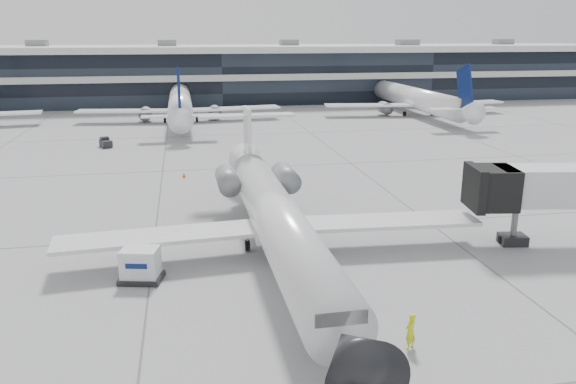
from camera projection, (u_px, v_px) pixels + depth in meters
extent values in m
plane|color=gray|center=(297.00, 230.00, 40.29)|extent=(220.00, 220.00, 0.00)
cube|color=black|center=(218.00, 76.00, 116.47)|extent=(170.00, 22.00, 10.00)
cylinder|color=silver|center=(279.00, 222.00, 34.02)|extent=(3.29, 26.68, 3.00)
cone|color=black|center=(354.00, 355.00, 19.98)|extent=(3.03, 3.14, 3.00)
cone|color=silver|center=(247.00, 163.00, 48.18)|extent=(2.89, 3.58, 2.85)
cube|color=silver|center=(158.00, 236.00, 33.92)|extent=(12.41, 3.86, 0.24)
cube|color=silver|center=(384.00, 221.00, 36.64)|extent=(12.36, 3.60, 0.24)
cylinder|color=slate|center=(228.00, 180.00, 42.07)|extent=(1.71, 3.79, 1.67)
cylinder|color=slate|center=(286.00, 177.00, 42.91)|extent=(1.71, 3.79, 1.67)
cube|color=silver|center=(248.00, 137.00, 46.91)|extent=(0.34, 2.89, 5.00)
cube|color=silver|center=(246.00, 116.00, 46.85)|extent=(8.01, 1.86, 0.18)
cylinder|color=black|center=(322.00, 347.00, 24.68)|extent=(0.21, 0.62, 0.62)
cylinder|color=black|center=(247.00, 245.00, 36.40)|extent=(0.27, 0.71, 0.71)
cylinder|color=black|center=(298.00, 242.00, 37.03)|extent=(0.27, 0.71, 0.71)
cube|color=black|center=(494.00, 187.00, 36.47)|extent=(2.88, 3.35, 2.64)
cylinder|color=slate|center=(514.00, 225.00, 37.24)|extent=(0.41, 0.41, 2.64)
cube|color=black|center=(513.00, 239.00, 37.51)|extent=(1.88, 1.56, 0.66)
imported|color=#DAEA18|center=(410.00, 331.00, 24.92)|extent=(0.75, 0.69, 1.73)
cube|color=black|center=(142.00, 278.00, 31.97)|extent=(2.67, 2.22, 0.28)
cube|color=silver|center=(140.00, 262.00, 31.71)|extent=(2.33, 1.95, 1.62)
cone|color=#FB400D|center=(184.00, 175.00, 54.90)|extent=(0.32, 0.32, 0.50)
cube|color=#FB400D|center=(184.00, 177.00, 54.96)|extent=(0.45, 0.45, 0.03)
cube|color=black|center=(106.00, 143.00, 69.47)|extent=(1.81, 2.21, 0.79)
cube|color=black|center=(104.00, 139.00, 69.68)|extent=(1.19, 1.10, 0.44)
cylinder|color=black|center=(101.00, 145.00, 69.85)|extent=(0.30, 0.42, 0.38)
cylinder|color=black|center=(108.00, 144.00, 70.37)|extent=(0.30, 0.42, 0.38)
cylinder|color=black|center=(104.00, 147.00, 68.74)|extent=(0.30, 0.42, 0.38)
cylinder|color=black|center=(112.00, 146.00, 69.25)|extent=(0.30, 0.42, 0.38)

